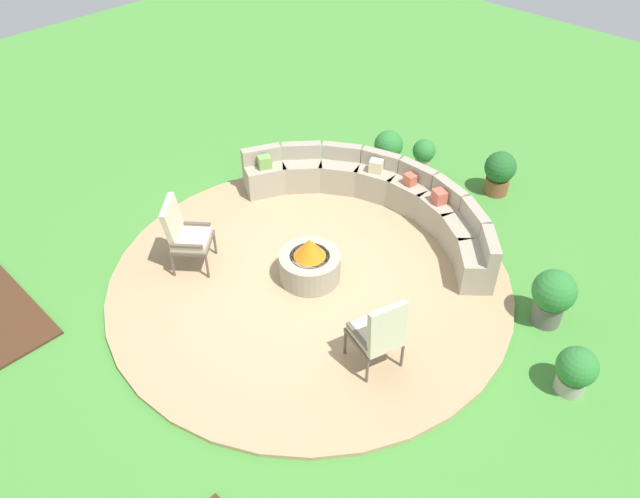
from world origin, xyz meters
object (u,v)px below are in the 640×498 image
at_px(potted_plant_1, 553,295).
at_px(potted_plant_3, 424,154).
at_px(lounge_chair_front_left, 184,233).
at_px(lounge_chair_front_right, 379,333).
at_px(potted_plant_4, 576,370).
at_px(potted_plant_2, 388,148).
at_px(fire_pit, 310,263).
at_px(curved_stone_bench, 380,197).
at_px(potted_plant_0, 499,172).

distance_m(potted_plant_1, potted_plant_3, 3.80).
relative_size(lounge_chair_front_left, potted_plant_1, 1.33).
bearing_deg(potted_plant_3, lounge_chair_front_left, -100.71).
distance_m(lounge_chair_front_right, potted_plant_3, 4.54).
xyz_separation_m(lounge_chair_front_left, potted_plant_3, (0.83, 4.39, -0.29)).
height_order(lounge_chair_front_left, potted_plant_3, lounge_chair_front_left).
bearing_deg(lounge_chair_front_right, potted_plant_1, -10.16).
xyz_separation_m(lounge_chair_front_left, potted_plant_4, (4.90, 1.78, -0.28)).
bearing_deg(lounge_chair_front_left, potted_plant_3, 129.27).
bearing_deg(lounge_chair_front_left, potted_plant_2, 135.10).
height_order(lounge_chair_front_left, potted_plant_2, lounge_chair_front_left).
bearing_deg(potted_plant_2, potted_plant_4, -26.12).
relative_size(fire_pit, potted_plant_3, 1.44).
bearing_deg(lounge_chair_front_right, potted_plant_4, -37.00).
xyz_separation_m(potted_plant_2, potted_plant_3, (0.49, 0.37, -0.06)).
relative_size(potted_plant_1, potted_plant_3, 1.39).
relative_size(fire_pit, lounge_chair_front_right, 0.80).
bearing_deg(potted_plant_2, lounge_chair_front_right, -52.34).
bearing_deg(fire_pit, curved_stone_bench, 98.56).
height_order(potted_plant_0, potted_plant_1, potted_plant_1).
bearing_deg(potted_plant_3, potted_plant_4, -32.66).
distance_m(curved_stone_bench, potted_plant_1, 3.03).
distance_m(curved_stone_bench, lounge_chair_front_left, 3.06).
height_order(curved_stone_bench, potted_plant_1, potted_plant_1).
bearing_deg(potted_plant_0, lounge_chair_front_left, -114.37).
relative_size(fire_pit, lounge_chair_front_left, 0.78).
distance_m(fire_pit, potted_plant_4, 3.56).
bearing_deg(fire_pit, potted_plant_1, 29.93).
xyz_separation_m(potted_plant_1, potted_plant_4, (0.73, -0.80, -0.12)).
distance_m(curved_stone_bench, potted_plant_2, 1.44).
height_order(fire_pit, lounge_chair_front_right, lounge_chair_front_right).
distance_m(fire_pit, lounge_chair_front_right, 1.77).
bearing_deg(lounge_chair_front_left, curved_stone_bench, 117.77).
relative_size(fire_pit, potted_plant_4, 1.34).
height_order(curved_stone_bench, potted_plant_2, curved_stone_bench).
distance_m(fire_pit, potted_plant_0, 3.76).
bearing_deg(potted_plant_0, potted_plant_1, -46.00).
distance_m(fire_pit, potted_plant_3, 3.44).
relative_size(lounge_chair_front_left, potted_plant_4, 1.72).
distance_m(potted_plant_0, potted_plant_2, 1.91).
height_order(fire_pit, potted_plant_1, potted_plant_1).
xyz_separation_m(fire_pit, potted_plant_3, (-0.60, 3.39, 0.02)).
xyz_separation_m(curved_stone_bench, lounge_chair_front_right, (1.93, -2.36, 0.25)).
distance_m(fire_pit, potted_plant_2, 3.21).
height_order(lounge_chair_front_left, lounge_chair_front_right, lounge_chair_front_left).
bearing_deg(potted_plant_4, potted_plant_0, 133.61).
bearing_deg(potted_plant_1, potted_plant_4, -47.43).
bearing_deg(potted_plant_1, lounge_chair_front_right, -117.12).
bearing_deg(potted_plant_1, curved_stone_bench, 175.34).
xyz_separation_m(potted_plant_1, potted_plant_3, (-3.34, 1.81, -0.13)).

